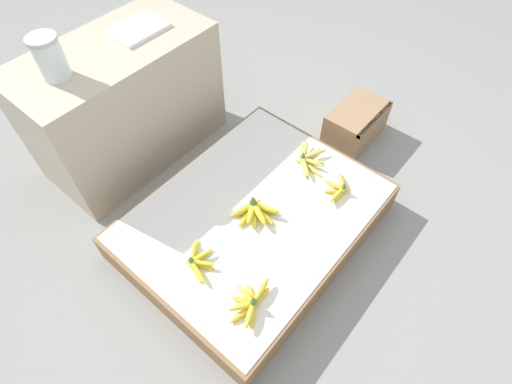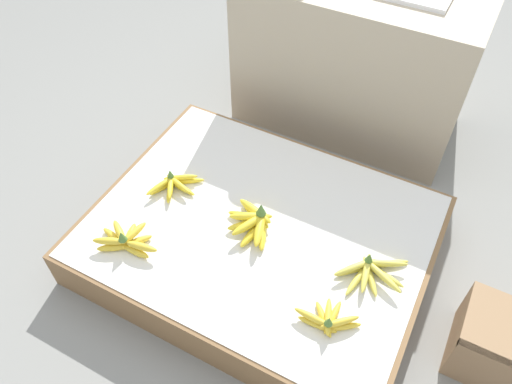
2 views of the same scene
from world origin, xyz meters
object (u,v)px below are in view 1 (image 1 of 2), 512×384
Objects in this scene: glass_jar at (50,57)px; foam_tray_white at (138,29)px; banana_bunch_front_midright at (339,188)px; banana_bunch_middle_midleft at (255,211)px; banana_bunch_middle_midright at (307,159)px; wooden_crate at (356,123)px; banana_bunch_middle_left at (197,261)px; banana_bunch_front_left at (250,303)px.

glass_jar is 0.50m from foam_tray_white.
banana_bunch_middle_midleft is (-0.40, 0.24, 0.01)m from banana_bunch_front_midright.
banana_bunch_front_midright is 0.90× the size of banana_bunch_middle_midright.
banana_bunch_front_midright is 1.03× the size of banana_bunch_middle_midleft.
foam_tray_white is at bearing 98.47° from banana_bunch_front_midright.
banana_bunch_middle_midleft is at bearing -179.23° from banana_bunch_middle_midright.
foam_tray_white is (-0.24, 0.96, 0.51)m from banana_bunch_middle_midright.
banana_bunch_front_midright is 1.33m from foam_tray_white.
glass_jar reaches higher than wooden_crate.
banana_bunch_middle_midright is at bearing 178.82° from wooden_crate.
banana_bunch_middle_midleft is at bearing 179.73° from wooden_crate.
banana_bunch_middle_left is 0.38m from banana_bunch_middle_midleft.
banana_bunch_middle_midleft is at bearing -3.84° from banana_bunch_middle_left.
banana_bunch_front_left is 0.31m from banana_bunch_middle_left.
banana_bunch_middle_midleft is 0.87× the size of banana_bunch_middle_midright.
banana_bunch_middle_midright is 1.12m from foam_tray_white.
foam_tray_white reaches higher than wooden_crate.
glass_jar reaches higher than banana_bunch_front_midright.
banana_bunch_front_midright is 1.07× the size of banana_bunch_middle_left.
banana_bunch_middle_midright is at bearing -52.33° from glass_jar.
banana_bunch_middle_midleft reaches higher than banana_bunch_middle_left.
banana_bunch_front_midright is at bearing 3.85° from banana_bunch_front_left.
banana_bunch_middle_midleft reaches higher than banana_bunch_front_midright.
foam_tray_white is (-0.18, 1.21, 0.52)m from banana_bunch_front_midright.
banana_bunch_front_left is at bearing -115.05° from foam_tray_white.
banana_bunch_front_left is at bearing -168.08° from wooden_crate.
banana_bunch_front_midright is at bearing -18.81° from banana_bunch_middle_left.
banana_bunch_front_left reaches higher than banana_bunch_middle_left.
foam_tray_white is at bearing 57.95° from banana_bunch_middle_left.
wooden_crate is 1.36m from banana_bunch_middle_left.
banana_bunch_middle_left is 0.83m from banana_bunch_middle_midright.
banana_bunch_middle_midleft is at bearing -74.07° from glass_jar.
banana_bunch_middle_midleft is at bearing 37.82° from banana_bunch_front_left.
banana_bunch_front_left is at bearing -94.73° from glass_jar.
banana_bunch_front_left is 1.21× the size of banana_bunch_middle_midleft.
glass_jar is at bearing 119.35° from banana_bunch_front_midright.
wooden_crate is 0.53m from banana_bunch_middle_midright.
banana_bunch_middle_midright is 1.34m from glass_jar.
banana_bunch_middle_left is 0.96× the size of banana_bunch_middle_midleft.
banana_bunch_middle_midright reaches higher than wooden_crate.
banana_bunch_middle_midleft reaches higher than wooden_crate.
banana_bunch_middle_midright is (0.83, 0.30, -0.00)m from banana_bunch_front_left.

